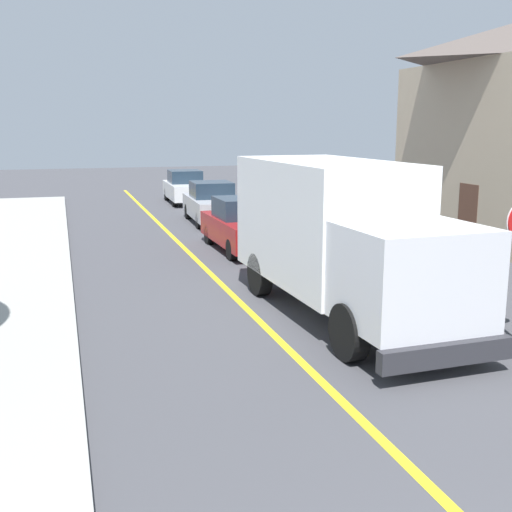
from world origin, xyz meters
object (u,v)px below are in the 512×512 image
parked_car_near (243,226)px  parked_car_mid (212,204)px  parked_van_across (370,230)px  box_truck (339,232)px  parked_car_far (185,188)px

parked_car_near → parked_car_mid: (0.38, 6.04, 0.00)m
parked_car_near → parked_van_across: size_ratio=0.99×
box_truck → parked_car_near: bearing=89.9°
parked_car_near → parked_car_mid: same height
parked_car_mid → parked_car_far: size_ratio=1.00×
parked_van_across → box_truck: bearing=-122.7°
parked_car_mid → parked_van_across: (3.05, -8.10, 0.00)m
parked_car_near → box_truck: bearing=-90.1°
box_truck → parked_car_far: bearing=88.2°
parked_car_near → parked_car_far: size_ratio=1.00×
parked_car_mid → box_truck: bearing=-91.7°
parked_car_far → box_truck: bearing=-91.8°
parked_car_near → parked_car_far: (0.61, 13.12, 0.00)m
parked_car_near → parked_car_mid: 6.05m
parked_car_far → parked_van_across: bearing=-79.5°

